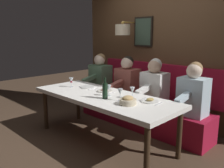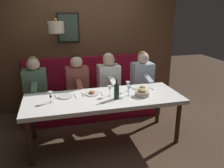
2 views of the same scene
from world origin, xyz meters
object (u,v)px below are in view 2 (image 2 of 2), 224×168
object	(u,v)px
diner_nearest	(142,73)
wine_glass_3	(110,89)
wine_glass_1	(128,84)
diner_near	(109,75)
wine_bottle	(117,91)
diner_middle	(77,78)
wine_glass_2	(51,95)
bread_bowl	(142,93)
wine_glass_0	(129,88)
diner_far	(35,81)
dining_table	(104,101)

from	to	relation	value
diner_nearest	wine_glass_3	size ratio (longest dim) A/B	4.82
diner_nearest	wine_glass_1	bearing A→B (deg)	143.13
diner_near	wine_glass_1	size ratio (longest dim) A/B	4.82
diner_near	wine_bottle	size ratio (longest dim) A/B	2.64
diner_nearest	wine_bottle	distance (m)	1.28
diner_middle	wine_glass_2	size ratio (longest dim) A/B	4.82
diner_middle	bread_bowl	xyz separation A→B (m)	(-0.98, -0.88, -0.03)
wine_bottle	wine_glass_0	bearing A→B (deg)	-70.47
diner_near	wine_glass_3	xyz separation A→B (m)	(-0.86, 0.20, 0.04)
diner_near	wine_glass_1	xyz separation A→B (m)	(-0.72, -0.14, 0.04)
diner_far	diner_nearest	bearing A→B (deg)	-90.00
diner_far	wine_glass_1	bearing A→B (deg)	-116.28
bread_bowl	dining_table	bearing A→B (deg)	80.25
diner_near	wine_glass_0	size ratio (longest dim) A/B	4.82
bread_bowl	diner_nearest	bearing A→B (deg)	-22.08
diner_middle	bread_bowl	bearing A→B (deg)	-138.25
diner_nearest	wine_glass_2	bearing A→B (deg)	117.15
wine_bottle	bread_bowl	distance (m)	0.42
wine_glass_3	bread_bowl	world-z (taller)	wine_glass_3
dining_table	wine_glass_2	world-z (taller)	wine_glass_2
diner_middle	bread_bowl	distance (m)	1.32
wine_glass_3	wine_bottle	distance (m)	0.15
dining_table	diner_middle	bearing A→B (deg)	18.76
wine_glass_0	wine_glass_2	size ratio (longest dim) A/B	1.00
diner_near	diner_middle	xyz separation A→B (m)	(0.00, 0.59, 0.00)
dining_table	diner_middle	distance (m)	0.94
diner_far	wine_bottle	distance (m)	1.56
diner_near	wine_glass_3	size ratio (longest dim) A/B	4.82
diner_near	wine_glass_2	world-z (taller)	diner_near
diner_middle	dining_table	bearing A→B (deg)	-161.24
wine_glass_0	dining_table	bearing A→B (deg)	84.45
diner_near	diner_far	distance (m)	1.33
dining_table	wine_bottle	bearing A→B (deg)	-124.59
diner_nearest	wine_bottle	bearing A→B (deg)	140.93
dining_table	bread_bowl	world-z (taller)	bread_bowl
diner_near	wine_glass_3	world-z (taller)	diner_near
diner_near	wine_glass_2	distance (m)	1.39
diner_near	wine_glass_3	bearing A→B (deg)	167.10
wine_glass_1	wine_bottle	size ratio (longest dim) A/B	0.55
wine_bottle	dining_table	bearing A→B (deg)	55.41
diner_far	wine_glass_3	xyz separation A→B (m)	(-0.86, -1.13, 0.04)
diner_near	diner_middle	size ratio (longest dim) A/B	1.00
diner_near	wine_bottle	distance (m)	1.01
diner_near	bread_bowl	distance (m)	1.02
dining_table	diner_far	size ratio (longest dim) A/B	2.99
diner_near	diner_far	bearing A→B (deg)	90.00
bread_bowl	wine_glass_0	bearing A→B (deg)	72.29
diner_middle	wine_bottle	size ratio (longest dim) A/B	2.64
diner_middle	wine_glass_0	distance (m)	1.15
wine_glass_1	bread_bowl	bearing A→B (deg)	-150.90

